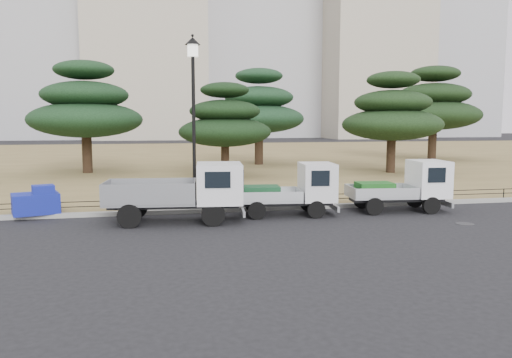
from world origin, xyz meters
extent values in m
plane|color=black|center=(0.00, 0.00, 0.00)|extent=(220.00, 220.00, 0.00)
cube|color=olive|center=(0.00, 30.60, 0.07)|extent=(120.00, 56.00, 0.15)
cube|color=gray|center=(0.00, 2.60, 0.08)|extent=(120.00, 0.25, 0.16)
cylinder|color=black|center=(-1.81, 0.06, 0.39)|extent=(0.79, 0.23, 0.78)
cylinder|color=black|center=(-1.65, 1.75, 0.39)|extent=(0.79, 0.23, 0.78)
cylinder|color=black|center=(-4.49, 0.33, 0.39)|extent=(0.79, 0.23, 0.78)
cylinder|color=black|center=(-4.32, 2.01, 0.39)|extent=(0.79, 0.23, 0.78)
cube|color=#2D2D30|center=(-3.03, 1.03, 0.59)|extent=(4.42, 1.34, 0.14)
cube|color=gray|center=(-3.80, 1.11, 1.04)|extent=(3.17, 1.99, 0.76)
cube|color=silver|center=(-1.50, 0.88, 1.33)|extent=(1.68, 1.99, 1.33)
cylinder|color=black|center=(1.92, 0.71, 0.32)|extent=(0.65, 0.23, 0.63)
cylinder|color=black|center=(2.06, 2.11, 0.32)|extent=(0.65, 0.23, 0.63)
cylinder|color=black|center=(-0.19, 0.92, 0.32)|extent=(0.65, 0.23, 0.63)
cylinder|color=black|center=(-0.05, 2.32, 0.32)|extent=(0.65, 0.23, 0.63)
cube|color=#2D2D30|center=(0.97, 1.51, 0.46)|extent=(3.47, 1.12, 0.15)
cube|color=#AFB2B7|center=(0.35, 1.57, 0.75)|extent=(2.49, 1.67, 0.42)
cube|color=silver|center=(2.16, 1.39, 1.22)|extent=(1.33, 1.67, 1.36)
cube|color=#144725|center=(0.12, 1.60, 0.86)|extent=(1.38, 1.06, 0.46)
cylinder|color=black|center=(6.35, 0.65, 0.33)|extent=(0.66, 0.23, 0.65)
cylinder|color=black|center=(6.48, 2.09, 0.33)|extent=(0.66, 0.23, 0.65)
cylinder|color=black|center=(4.19, 0.85, 0.33)|extent=(0.66, 0.23, 0.65)
cylinder|color=black|center=(4.32, 2.29, 0.33)|extent=(0.66, 0.23, 0.65)
cube|color=#2D2D30|center=(5.37, 1.47, 0.48)|extent=(3.56, 1.12, 0.15)
cube|color=#A8AAAF|center=(4.74, 1.53, 0.77)|extent=(2.54, 1.69, 0.43)
cube|color=white|center=(6.60, 1.35, 1.24)|extent=(1.36, 1.71, 1.38)
cube|color=#1A5D1B|center=(4.50, 1.55, 0.88)|extent=(1.41, 1.08, 0.48)
cylinder|color=black|center=(-2.19, 2.90, 0.24)|extent=(0.48, 0.48, 0.17)
cylinder|color=black|center=(-2.19, 2.90, 3.05)|extent=(0.13, 0.13, 5.45)
cylinder|color=white|center=(-2.19, 2.90, 5.99)|extent=(0.44, 0.44, 0.44)
cone|color=black|center=(-2.19, 2.90, 6.35)|extent=(0.57, 0.57, 0.27)
cylinder|color=black|center=(0.00, 2.75, 0.35)|extent=(38.00, 0.03, 0.03)
cylinder|color=black|center=(0.00, 2.75, 0.53)|extent=(38.00, 0.03, 0.03)
cylinder|color=black|center=(0.00, 2.75, 0.35)|extent=(0.04, 0.04, 0.40)
cube|color=#1520A3|center=(-7.85, 2.84, 0.51)|extent=(1.81, 1.54, 0.72)
cube|color=#1520A3|center=(-7.54, 2.69, 1.02)|extent=(0.87, 0.80, 0.31)
cylinder|color=#2D2D30|center=(6.50, -1.20, 0.01)|extent=(0.60, 0.60, 0.01)
cylinder|color=black|center=(-7.90, 17.22, 1.52)|extent=(0.62, 0.62, 2.74)
ellipsoid|color=black|center=(-7.90, 17.22, 3.51)|extent=(7.04, 7.04, 2.25)
ellipsoid|color=black|center=(-7.90, 17.22, 5.05)|extent=(5.38, 5.38, 1.72)
ellipsoid|color=black|center=(-7.90, 17.22, 6.60)|extent=(3.71, 3.71, 1.19)
cylinder|color=black|center=(0.41, 13.32, 1.23)|extent=(0.49, 0.49, 2.16)
ellipsoid|color=black|center=(0.41, 13.32, 2.79)|extent=(5.44, 5.44, 1.74)
ellipsoid|color=black|center=(0.41, 13.32, 4.01)|extent=(4.16, 4.16, 1.33)
ellipsoid|color=black|center=(0.41, 13.32, 5.22)|extent=(2.87, 2.87, 0.92)
cylinder|color=black|center=(4.06, 21.11, 1.56)|extent=(0.63, 0.63, 2.82)
ellipsoid|color=#17331D|center=(4.06, 21.11, 3.60)|extent=(6.78, 6.78, 2.17)
ellipsoid|color=#17331D|center=(4.06, 21.11, 5.19)|extent=(5.18, 5.18, 1.66)
ellipsoid|color=#17331D|center=(4.06, 21.11, 6.77)|extent=(3.58, 3.58, 1.14)
cylinder|color=black|center=(11.14, 13.61, 1.40)|extent=(0.56, 0.56, 2.49)
ellipsoid|color=black|center=(11.14, 13.61, 3.20)|extent=(6.33, 6.33, 2.02)
ellipsoid|color=black|center=(11.14, 13.61, 4.61)|extent=(4.83, 4.83, 1.55)
ellipsoid|color=black|center=(11.14, 13.61, 6.01)|extent=(3.34, 3.34, 1.07)
cylinder|color=black|center=(19.74, 23.21, 1.69)|extent=(0.69, 0.69, 3.09)
ellipsoid|color=black|center=(19.74, 23.21, 3.93)|extent=(7.89, 7.89, 2.52)
ellipsoid|color=black|center=(19.74, 23.21, 5.67)|extent=(6.02, 6.02, 1.93)
ellipsoid|color=black|center=(19.74, 23.21, 7.41)|extent=(4.16, 4.16, 1.33)
cube|color=#AAA08C|center=(40.00, 82.00, 24.00)|extent=(20.00, 18.00, 48.00)
cylinder|color=#D83F33|center=(72.00, 85.00, 30.00)|extent=(1.80, 1.80, 60.00)
camera|label=1|loc=(-3.60, -15.91, 3.42)|focal=35.00mm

